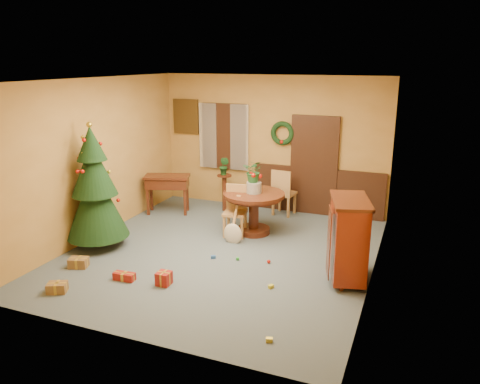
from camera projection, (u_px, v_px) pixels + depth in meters
The scene contains 21 objects.
room_envelope at pixel (280, 160), 10.07m from camera, with size 5.50×5.50×5.50m.
dining_table at pixel (254, 205), 8.81m from camera, with size 1.16×1.16×0.80m.
urn at pixel (254, 187), 8.72m from camera, with size 0.28×0.28×0.21m, color slate.
centerpiece_plant at pixel (254, 171), 8.63m from camera, with size 0.38×0.33×0.42m, color #1E4C23.
chair_near at pixel (236, 208), 8.77m from camera, with size 0.48×0.48×0.95m.
chair_far at pixel (283, 191), 9.83m from camera, with size 0.48×0.48×1.00m.
guitar at pixel (233, 221), 8.38m from camera, with size 0.35×0.16×0.82m, color beige, non-canonical shape.
plant_stand at pixel (224, 189), 10.14m from camera, with size 0.31×0.31×0.81m.
stand_plant at pixel (224, 166), 10.00m from camera, with size 0.22×0.17×0.39m, color #19471E.
christmas_tree at pixel (95, 189), 8.05m from camera, with size 1.07×1.07×2.21m.
writing_desk at pixel (167, 185), 9.97m from camera, with size 1.04×0.74×0.83m.
sideboard at pixel (348, 237), 6.90m from camera, with size 0.77×1.09×1.26m.
gift_a at pixel (57, 287), 6.67m from camera, with size 0.32×0.29×0.14m.
gift_b at pixel (164, 278), 6.88m from camera, with size 0.20×0.20×0.20m.
gift_c at pixel (79, 263), 7.47m from camera, with size 0.33×0.28×0.16m.
gift_d at pixel (124, 276), 7.04m from camera, with size 0.34×0.15×0.12m.
toy_a at pixel (213, 257), 7.80m from camera, with size 0.08×0.05×0.05m, color #24509D.
toy_b at pixel (238, 259), 7.73m from camera, with size 0.06×0.06×0.06m, color green.
toy_c at pixel (271, 287), 6.79m from camera, with size 0.08×0.05×0.05m, color gold.
toy_d at pixel (269, 262), 7.62m from camera, with size 0.06×0.06×0.06m, color red.
toy_e at pixel (269, 340), 5.50m from camera, with size 0.08×0.05×0.05m, color gold.
Camera 1 is at (3.03, -6.80, 3.21)m, focal length 35.00 mm.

